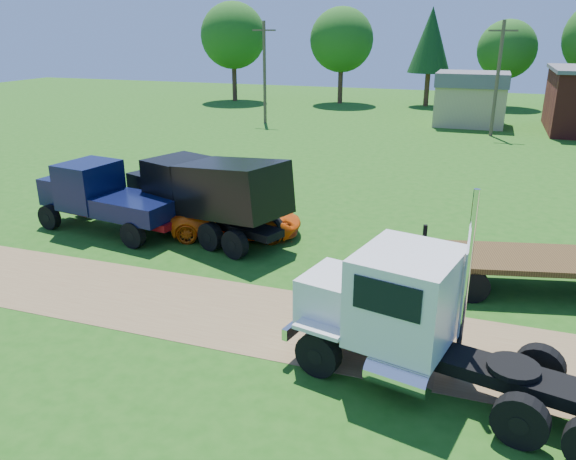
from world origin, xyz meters
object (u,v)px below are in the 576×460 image
(white_semi_tractor, at_px, (408,316))
(flatbed_trailer, at_px, (550,265))
(black_dump_truck, at_px, (207,191))
(orange_pickup, at_px, (236,218))
(navy_truck, at_px, (101,197))

(white_semi_tractor, relative_size, flatbed_trailer, 0.95)
(white_semi_tractor, distance_m, black_dump_truck, 12.10)
(white_semi_tractor, xyz_separation_m, orange_pickup, (-8.30, 8.09, -0.94))
(black_dump_truck, xyz_separation_m, flatbed_trailer, (13.25, -1.05, -1.04))
(navy_truck, distance_m, orange_pickup, 5.98)
(black_dump_truck, relative_size, flatbed_trailer, 0.94)
(white_semi_tractor, distance_m, flatbed_trailer, 7.65)
(black_dump_truck, xyz_separation_m, navy_truck, (-4.68, -0.85, -0.47))
(orange_pickup, bearing_deg, flatbed_trailer, -115.23)
(white_semi_tractor, bearing_deg, navy_truck, 167.20)
(navy_truck, relative_size, flatbed_trailer, 0.78)
(navy_truck, distance_m, flatbed_trailer, 17.94)
(orange_pickup, bearing_deg, white_semi_tractor, -152.35)
(navy_truck, height_order, flatbed_trailer, navy_truck)
(black_dump_truck, relative_size, orange_pickup, 1.53)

